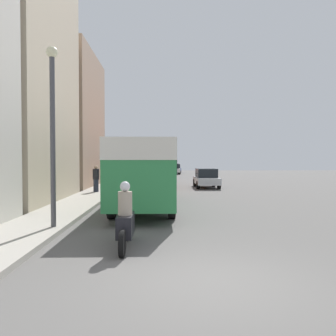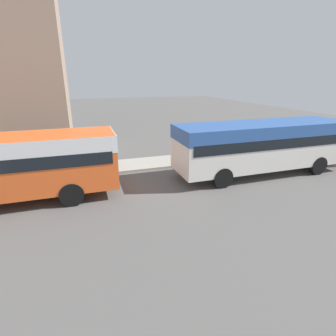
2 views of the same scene
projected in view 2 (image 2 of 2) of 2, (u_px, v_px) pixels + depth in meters
The scene contains 1 object.
bus_third_in_line at pixel (262, 141), 14.03m from camera, with size 2.60×9.54×2.80m.
Camera 2 is at (9.70, 26.08, 5.07)m, focal length 28.00 mm.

